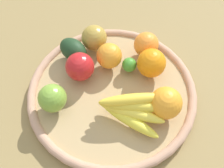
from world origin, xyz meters
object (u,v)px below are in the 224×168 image
(apple_2, at_px, (52,98))
(avocado, at_px, (73,50))
(orange_3, at_px, (146,45))
(apple_1, at_px, (94,38))
(apple_0, at_px, (80,67))
(lime_0, at_px, (129,65))
(orange_1, at_px, (166,103))
(orange_0, at_px, (151,63))
(banana_bunch, at_px, (131,109))
(orange_2, at_px, (109,56))

(apple_2, relative_size, avocado, 0.81)
(orange_3, bearing_deg, apple_1, 98.59)
(apple_1, bearing_deg, apple_0, -179.89)
(lime_0, distance_m, orange_3, 0.08)
(avocado, distance_m, orange_1, 0.30)
(apple_0, bearing_deg, avocado, 37.75)
(lime_0, xyz_separation_m, orange_0, (0.01, -0.06, 0.02))
(banana_bunch, height_order, orange_0, orange_0)
(lime_0, distance_m, apple_2, 0.23)
(banana_bunch, relative_size, apple_0, 2.17)
(orange_3, height_order, orange_1, orange_1)
(orange_0, xyz_separation_m, apple_1, (0.04, 0.18, -0.00))
(lime_0, distance_m, banana_bunch, 0.15)
(orange_2, relative_size, apple_0, 0.92)
(avocado, distance_m, apple_0, 0.07)
(apple_0, bearing_deg, apple_2, 165.06)
(orange_3, height_order, apple_0, apple_0)
(orange_0, bearing_deg, orange_1, -150.83)
(orange_3, bearing_deg, avocado, 112.07)
(orange_2, distance_m, apple_0, 0.09)
(apple_2, xyz_separation_m, banana_bunch, (0.03, -0.19, -0.00))
(avocado, xyz_separation_m, apple_0, (-0.06, -0.04, 0.01))
(banana_bunch, xyz_separation_m, orange_1, (0.04, -0.07, 0.01))
(banana_bunch, relative_size, apple_1, 2.27)
(apple_2, xyz_separation_m, apple_1, (0.22, -0.03, 0.00))
(orange_0, bearing_deg, avocado, 93.59)
(banana_bunch, bearing_deg, apple_2, 99.03)
(orange_2, bearing_deg, apple_0, 135.31)
(apple_1, height_order, orange_3, apple_1)
(lime_0, distance_m, apple_0, 0.14)
(orange_0, height_order, orange_3, orange_0)
(banana_bunch, xyz_separation_m, avocado, (0.13, 0.21, -0.00))
(apple_2, relative_size, orange_0, 0.91)
(apple_1, distance_m, avocado, 0.07)
(orange_1, bearing_deg, apple_2, 104.56)
(avocado, relative_size, orange_3, 1.25)
(apple_1, bearing_deg, orange_1, -122.30)
(orange_3, relative_size, apple_0, 0.92)
(banana_bunch, xyz_separation_m, apple_1, (0.19, 0.16, 0.00))
(lime_0, height_order, avocado, avocado)
(lime_0, bearing_deg, orange_0, -81.19)
(orange_0, relative_size, apple_0, 1.01)
(apple_2, bearing_deg, apple_1, -7.48)
(orange_3, bearing_deg, orange_1, -152.39)
(banana_bunch, height_order, apple_0, apple_0)
(avocado, bearing_deg, apple_0, -142.25)
(orange_0, distance_m, apple_0, 0.19)
(apple_2, bearing_deg, orange_2, -27.84)
(orange_0, distance_m, orange_2, 0.12)
(lime_0, relative_size, apple_0, 0.52)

